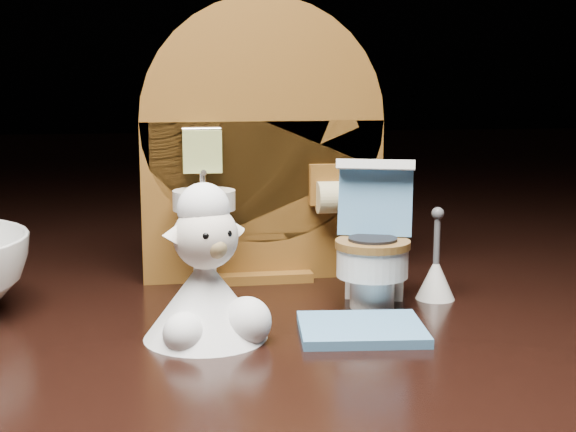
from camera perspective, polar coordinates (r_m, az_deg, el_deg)
The scene contains 5 objects.
backdrop_panel at distance 0.43m, azimuth -1.91°, elevation 4.16°, with size 0.13×0.05×0.15m.
toy_toilet at distance 0.39m, azimuth 6.13°, elevation -2.54°, with size 0.04×0.05×0.07m.
bath_mat at distance 0.35m, azimuth 5.24°, elevation -8.01°, with size 0.05×0.04×0.00m, color #4D84B3.
toilet_brush at distance 0.40m, azimuth 10.46°, elevation -4.15°, with size 0.02×0.02×0.05m.
plush_lamb at distance 0.34m, azimuth -5.78°, elevation -4.87°, with size 0.05×0.05×0.07m.
Camera 1 is at (-0.06, -0.36, 0.11)m, focal length 50.00 mm.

